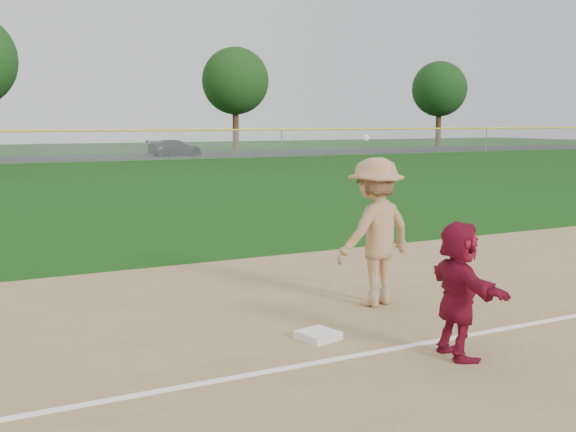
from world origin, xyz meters
name	(u,v)px	position (x,y,z in m)	size (l,w,h in m)	color
ground	(345,334)	(0.00, 0.00, 0.00)	(160.00, 160.00, 0.00)	#103D0B
foul_line	(383,351)	(0.00, -0.80, 0.03)	(60.00, 0.10, 0.01)	white
first_base	(318,335)	(-0.43, -0.06, 0.07)	(0.43, 0.43, 0.10)	white
base_runner	(459,290)	(0.60, -1.34, 0.78)	(1.41, 0.45, 1.52)	maroon
car_right	(175,148)	(13.43, 44.80, 0.62)	(1.71, 4.21, 1.22)	black
first_base_play	(375,232)	(1.12, 0.99, 1.06)	(1.49, 1.07, 2.42)	gray
tree_3	(235,81)	(22.00, 52.80, 6.16)	(6.00, 6.00, 9.19)	#3C2516
tree_4	(439,89)	(44.00, 51.20, 5.85)	(5.60, 5.60, 8.67)	#372314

